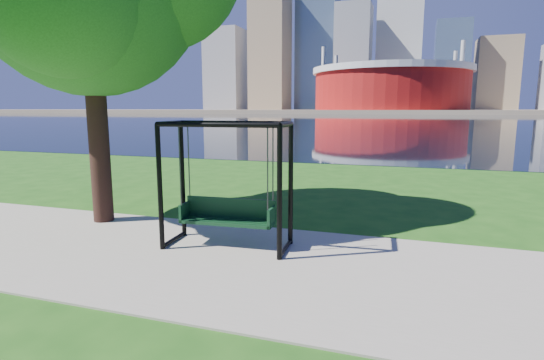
% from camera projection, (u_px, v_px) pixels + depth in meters
% --- Properties ---
extents(ground, '(900.00, 900.00, 0.00)m').
position_uv_depth(ground, '(257.00, 254.00, 7.10)').
color(ground, '#1E5114').
rests_on(ground, ground).
extents(path, '(120.00, 4.00, 0.03)m').
position_uv_depth(path, '(246.00, 263.00, 6.63)').
color(path, '#9E937F').
rests_on(path, ground).
extents(river, '(900.00, 180.00, 0.02)m').
position_uv_depth(river, '(402.00, 119.00, 102.65)').
color(river, black).
rests_on(river, ground).
extents(far_bank, '(900.00, 228.00, 2.00)m').
position_uv_depth(far_bank, '(410.00, 111.00, 293.59)').
color(far_bank, '#937F60').
rests_on(far_bank, ground).
extents(stadium, '(83.00, 83.00, 32.00)m').
position_uv_depth(stadium, '(390.00, 87.00, 227.98)').
color(stadium, maroon).
rests_on(stadium, far_bank).
extents(skyline, '(392.00, 66.00, 96.50)m').
position_uv_depth(skyline, '(406.00, 61.00, 301.69)').
color(skyline, gray).
rests_on(skyline, far_bank).
extents(swing, '(2.20, 1.07, 2.19)m').
position_uv_depth(swing, '(227.00, 188.00, 7.26)').
color(swing, black).
rests_on(swing, ground).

